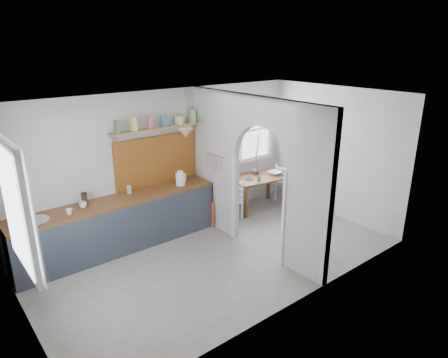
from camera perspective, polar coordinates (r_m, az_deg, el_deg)
floor at (r=6.75m, az=-0.61°, el=-11.06°), size 5.80×3.20×0.01m
ceiling at (r=5.89m, az=-0.70°, el=11.38°), size 5.80×3.20×0.01m
walls at (r=6.20m, az=-0.66°, el=-0.61°), size 5.81×3.21×2.60m
partition at (r=6.63m, az=3.80°, el=2.02°), size 0.12×3.20×2.60m
kitchen_window at (r=4.97m, az=-27.76°, el=-3.69°), size 0.10×1.16×1.50m
nook_window at (r=8.38m, az=2.46°, el=6.72°), size 1.76×0.10×1.30m
counter at (r=7.06m, az=-14.72°, el=-6.16°), size 3.50×0.60×0.90m
sink at (r=6.51m, az=-25.39°, el=-5.45°), size 0.40×0.40×0.02m
backsplash at (r=7.34m, az=-9.55°, el=2.66°), size 1.65×0.03×0.90m
shelf at (r=7.11m, az=-9.50°, el=7.52°), size 1.75×0.20×0.21m
pendant_lamp at (r=7.03m, az=-5.53°, el=6.58°), size 0.26×0.26×0.16m
utensil_rail at (r=7.19m, az=-1.26°, el=3.42°), size 0.02×0.50×0.02m
dining_table at (r=8.52m, az=4.87°, el=-1.91°), size 1.23×0.91×0.70m
chair_left at (r=7.94m, az=0.96°, el=-2.98°), size 0.46×0.46×0.82m
chair_right at (r=8.99m, az=8.94°, el=-0.42°), size 0.47×0.47×0.85m
kettle at (r=7.30m, az=-6.26°, el=0.13°), size 0.26×0.23×0.27m
mug_a at (r=6.50m, az=-21.22°, el=-4.38°), size 0.10×0.10×0.09m
mug_b at (r=6.68m, az=-19.47°, el=-3.50°), size 0.15×0.15×0.10m
knife_block at (r=6.78m, az=-19.31°, el=-2.71°), size 0.12×0.14×0.19m
jar at (r=7.07m, az=-13.38°, el=-1.48°), size 0.09×0.09×0.14m
towel_magenta at (r=7.62m, az=-1.67°, el=-5.05°), size 0.02×0.03×0.51m
towel_orange at (r=7.61m, az=-1.55°, el=-5.29°), size 0.02×0.03×0.50m
bowl at (r=8.57m, az=7.28°, el=0.87°), size 0.33×0.33×0.07m
table_cup at (r=8.15m, az=4.98°, el=0.08°), size 0.13×0.13×0.09m
plate at (r=8.21m, az=3.56°, el=-0.01°), size 0.22×0.22×0.01m
vase at (r=8.54m, az=4.57°, el=1.28°), size 0.21×0.21×0.18m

